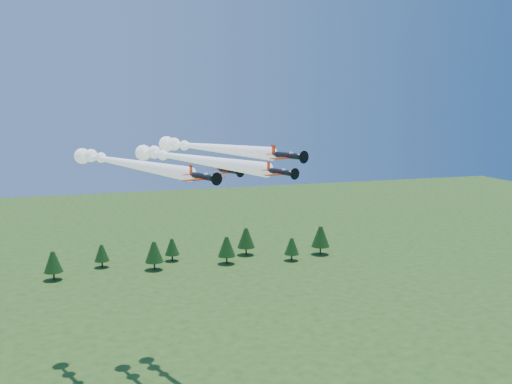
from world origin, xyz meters
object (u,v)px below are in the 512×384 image
object	(u,v)px
plane_lead	(185,158)
plane_left	(119,162)
plane_slot	(229,171)
plane_right	(204,147)

from	to	relation	value
plane_lead	plane_left	world-z (taller)	plane_lead
plane_left	plane_slot	xyz separation A→B (m)	(18.39, -19.22, -0.40)
plane_right	plane_lead	bearing A→B (deg)	-153.07
plane_lead	plane_right	distance (m)	8.21
plane_lead	plane_slot	bearing A→B (deg)	-87.66
plane_lead	plane_right	bearing A→B (deg)	28.91
plane_right	plane_slot	xyz separation A→B (m)	(0.14, -20.09, -3.02)
plane_slot	plane_lead	bearing A→B (deg)	90.22
plane_right	plane_slot	bearing A→B (deg)	-110.57
plane_lead	plane_slot	distance (m)	15.23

